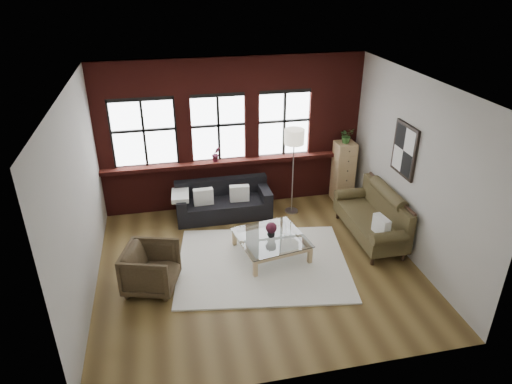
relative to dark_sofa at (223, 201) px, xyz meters
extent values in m
plane|color=brown|center=(0.32, -1.90, -0.36)|extent=(5.50, 5.50, 0.00)
plane|color=white|center=(0.32, -1.90, 2.84)|extent=(5.50, 5.50, 0.00)
plane|color=#AEABA2|center=(0.32, 0.60, 1.24)|extent=(5.50, 0.00, 5.50)
plane|color=#AEABA2|center=(0.32, -4.40, 1.24)|extent=(5.50, 0.00, 5.50)
plane|color=#AEABA2|center=(-2.43, -1.90, 1.24)|extent=(0.00, 5.00, 5.00)
plane|color=#AEABA2|center=(3.07, -1.90, 1.24)|extent=(0.00, 5.00, 5.00)
cube|color=#491511|center=(0.32, 0.45, 0.68)|extent=(5.50, 0.30, 0.08)
cube|color=silver|center=(0.42, -1.89, -0.34)|extent=(3.29, 2.76, 0.03)
cube|color=white|center=(-0.42, -0.10, 0.19)|extent=(0.41, 0.16, 0.34)
cube|color=white|center=(0.33, -0.10, 0.19)|extent=(0.41, 0.17, 0.34)
cube|color=white|center=(2.54, -2.05, 0.27)|extent=(0.19, 0.40, 0.34)
imported|color=#3C2F1E|center=(-1.50, -2.14, 0.02)|extent=(1.02, 1.01, 0.75)
imported|color=#B2B2B2|center=(0.63, -1.63, 0.10)|extent=(0.19, 0.19, 0.15)
sphere|color=#551D2F|center=(0.63, -1.63, 0.22)|extent=(0.20, 0.20, 0.20)
cube|color=tan|center=(2.71, 0.20, 0.32)|extent=(0.42, 0.42, 1.36)
imported|color=#2D5923|center=(2.71, 0.20, 1.17)|extent=(0.34, 0.31, 0.33)
imported|color=#551D2F|center=(-0.06, 0.42, 0.89)|extent=(0.21, 0.18, 0.33)
camera|label=1|loc=(-1.09, -8.40, 4.44)|focal=32.00mm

